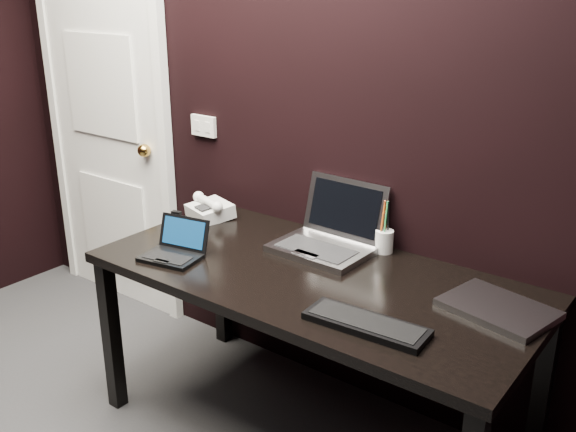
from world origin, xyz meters
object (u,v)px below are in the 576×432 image
Objects in this scene: closed_laptop at (498,308)px; desk_phone at (210,209)px; netbook at (174,250)px; door at (107,123)px; mobile_phone at (176,224)px; silver_laptop at (328,238)px; ext_keyboard at (366,324)px; pen_cup at (384,240)px; desk at (311,291)px.

closed_laptop is 1.40m from desk_phone.
netbook reaches higher than desk_phone.
desk_phone is (0.92, -0.16, -0.26)m from door.
door reaches higher than desk_phone.
door is 23.65× the size of mobile_phone.
mobile_phone is (0.92, -0.38, -0.27)m from door.
silver_laptop reaches higher than ext_keyboard.
door is 2.35m from closed_laptop.
pen_cup reaches higher than desk_phone.
silver_laptop is 4.35× the size of mobile_phone.
ext_keyboard is at bearing -65.98° from pen_cup.
desk is at bearing -70.27° from silver_laptop.
desk is at bearing -108.99° from pen_cup.
desk is 4.34× the size of closed_laptop.
ext_keyboard is (2.02, -0.60, -0.29)m from door.
netbook reaches higher than closed_laptop.
door is 5.20× the size of ext_keyboard.
closed_laptop is at bearing 15.67° from netbook.
desk_phone reaches higher than closed_laptop.
netbook is 0.90m from ext_keyboard.
silver_laptop is 0.76m from closed_laptop.
door is 8.93× the size of desk_phone.
silver_laptop is at bearing 19.74° from mobile_phone.
silver_laptop is at bearing 109.73° from desk.
pen_cup is at bearing -1.04° from door.
ext_keyboard is at bearing -11.62° from mobile_phone.
ext_keyboard is 0.46m from closed_laptop.
pen_cup is at bearing 40.72° from netbook.
door reaches higher than netbook.
closed_laptop is (1.19, 0.34, -0.02)m from netbook.
desk_phone is (-0.65, -0.02, -0.01)m from silver_laptop.
pen_cup is at bearing 114.02° from ext_keyboard.
mobile_phone reaches higher than closed_laptop.
door is 1.59m from silver_laptop.
mobile_phone is (0.00, -0.21, -0.01)m from desk_phone.
ext_keyboard is at bearing -45.20° from silver_laptop.
silver_laptop is 0.23m from pen_cup.
desk is 0.69m from closed_laptop.
ext_keyboard is 1.05× the size of closed_laptop.
closed_laptop is 1.41m from mobile_phone.
door reaches higher than pen_cup.
netbook is at bearing -135.17° from silver_laptop.
silver_laptop is at bearing -5.31° from door.
desk_phone reaches higher than desk.
door is 0.97m from desk_phone.
desk_phone is (-0.73, 0.21, 0.12)m from desk.
desk is 0.74m from mobile_phone.
netbook is at bearing -63.74° from desk_phone.
silver_laptop is (1.57, -0.15, -0.25)m from door.
closed_laptop is at bearing -21.41° from pen_cup.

